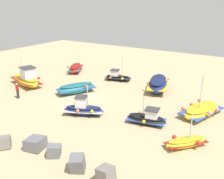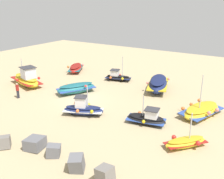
# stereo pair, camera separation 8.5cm
# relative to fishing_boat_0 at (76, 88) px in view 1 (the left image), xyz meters

# --- Properties ---
(ground_plane) EXTENTS (59.60, 59.60, 0.00)m
(ground_plane) POSITION_rel_fishing_boat_0_xyz_m (-1.54, 1.25, -0.56)
(ground_plane) COLOR tan
(fishing_boat_0) EXTENTS (3.36, 4.54, 1.09)m
(fishing_boat_0) POSITION_rel_fishing_boat_0_xyz_m (0.00, 0.00, 0.00)
(fishing_boat_0) COLOR #1E6670
(fishing_boat_0) RESTS_ON ground_plane
(fishing_boat_1) EXTENTS (3.22, 4.98, 3.90)m
(fishing_boat_1) POSITION_rel_fishing_boat_0_xyz_m (-13.23, -1.47, -0.08)
(fishing_boat_1) COLOR gold
(fishing_boat_1) RESTS_ON ground_plane
(fishing_boat_2) EXTENTS (3.45, 4.39, 1.05)m
(fishing_boat_2) POSITION_rel_fishing_boat_0_xyz_m (5.95, -6.99, -0.06)
(fishing_boat_2) COLOR maroon
(fishing_boat_2) RESTS_ON ground_plane
(fishing_boat_3) EXTENTS (3.58, 5.74, 1.37)m
(fishing_boat_3) POSITION_rel_fishing_boat_0_xyz_m (-7.18, -5.85, 0.17)
(fishing_boat_3) COLOR navy
(fishing_boat_3) RESTS_ON ground_plane
(fishing_boat_4) EXTENTS (5.53, 3.33, 3.19)m
(fishing_boat_4) POSITION_rel_fishing_boat_0_xyz_m (6.78, 1.09, 0.22)
(fishing_boat_4) COLOR gold
(fishing_boat_4) RESTS_ON ground_plane
(fishing_boat_5) EXTENTS (3.91, 2.86, 2.85)m
(fishing_boat_5) POSITION_rel_fishing_boat_0_xyz_m (-4.17, 4.03, -0.01)
(fishing_boat_5) COLOR navy
(fishing_boat_5) RESTS_ON ground_plane
(fishing_boat_6) EXTENTS (2.82, 3.12, 2.59)m
(fishing_boat_6) POSITION_rel_fishing_boat_0_xyz_m (-13.68, 4.45, -0.20)
(fishing_boat_6) COLOR gold
(fishing_boat_6) RESTS_ON ground_plane
(fishing_boat_7) EXTENTS (3.56, 2.23, 3.20)m
(fishing_boat_7) POSITION_rel_fishing_boat_0_xyz_m (-1.35, -6.52, -0.10)
(fishing_boat_7) COLOR black
(fishing_boat_7) RESTS_ON ground_plane
(fishing_boat_8) EXTENTS (3.52, 2.00, 2.51)m
(fishing_boat_8) POSITION_rel_fishing_boat_0_xyz_m (-9.80, 2.59, -0.09)
(fishing_boat_8) COLOR black
(fishing_boat_8) RESTS_ON ground_plane
(person_walking) EXTENTS (0.32, 0.32, 1.66)m
(person_walking) POSITION_rel_fishing_boat_0_xyz_m (4.16, 4.48, 0.40)
(person_walking) COLOR #2D2D38
(person_walking) RESTS_ON ground_plane
(breakwater_rocks) EXTENTS (21.00, 2.71, 1.28)m
(breakwater_rocks) POSITION_rel_fishing_boat_0_xyz_m (-1.88, 10.84, -0.11)
(breakwater_rocks) COLOR slate
(breakwater_rocks) RESTS_ON ground_plane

